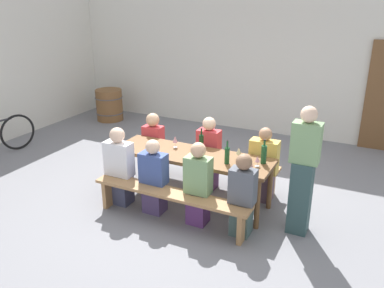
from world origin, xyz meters
The scene contains 21 objects.
ground_plane centered at (0.00, 0.00, 0.00)m, with size 24.00×24.00×0.00m, color slate.
back_wall centered at (0.00, 3.66, 1.60)m, with size 14.00×0.20×3.20m, color silver.
tasting_table centered at (0.00, 0.00, 0.67)m, with size 2.32×0.71×0.75m.
bench_near centered at (0.00, -0.65, 0.36)m, with size 2.22×0.30×0.45m.
bench_far centered at (0.00, 0.65, 0.36)m, with size 2.22×0.30×0.45m.
wine_bottle_0 centered at (0.57, -0.10, 0.87)m, with size 0.07×0.07×0.33m.
wine_bottle_1 centered at (1.00, 0.13, 0.88)m, with size 0.08×0.08×0.34m.
wine_bottle_2 centered at (0.03, 0.24, 0.87)m, with size 0.07×0.07×0.32m.
wine_glass_0 centered at (-0.34, 0.12, 0.87)m, with size 0.07×0.07×0.18m.
wine_glass_1 centered at (0.67, 0.09, 0.88)m, with size 0.07×0.07×0.18m.
wine_glass_2 centered at (0.96, -0.01, 0.85)m, with size 0.07×0.07×0.14m.
wine_glass_3 centered at (0.94, -0.22, 0.86)m, with size 0.06×0.06×0.16m.
seated_guest_near_0 centered at (-0.91, -0.50, 0.55)m, with size 0.41×0.24×1.16m.
seated_guest_near_1 centered at (-0.34, -0.50, 0.51)m, with size 0.37×0.24×1.07m.
seated_guest_near_2 centered at (0.34, -0.50, 0.55)m, with size 0.34×0.24×1.14m.
seated_guest_near_3 centered at (0.94, -0.50, 0.53)m, with size 0.32×0.24×1.10m.
seated_guest_far_0 centered at (-0.95, 0.50, 0.54)m, with size 0.32×0.24×1.10m.
seated_guest_far_1 centered at (0.04, 0.50, 0.56)m, with size 0.35×0.24×1.16m.
seated_guest_far_2 centered at (0.91, 0.50, 0.53)m, with size 0.41×0.24×1.12m.
standing_host centered at (1.58, -0.12, 0.82)m, with size 0.34×0.24×1.67m.
wine_barrel centered at (-3.60, 2.79, 0.37)m, with size 0.66×0.66×0.75m.
Camera 1 is at (2.32, -4.71, 2.88)m, focal length 37.34 mm.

